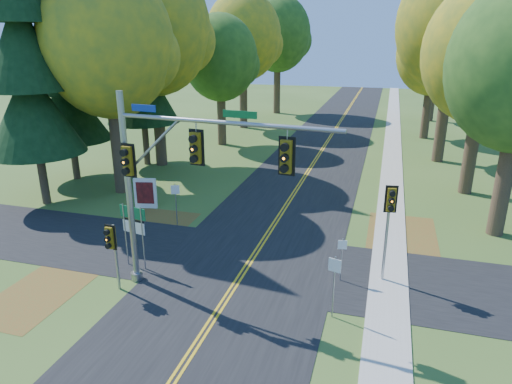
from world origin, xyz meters
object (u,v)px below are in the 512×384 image
(info_kiosk, at_px, (145,193))
(east_signal_pole, at_px, (390,210))
(route_sign_cluster, at_px, (133,224))
(traffic_mast, at_px, (173,170))

(info_kiosk, bearing_deg, east_signal_pole, -32.81)
(route_sign_cluster, bearing_deg, east_signal_pole, 19.71)
(traffic_mast, height_order, east_signal_pole, traffic_mast)
(traffic_mast, relative_size, east_signal_pole, 2.02)
(traffic_mast, height_order, route_sign_cluster, traffic_mast)
(east_signal_pole, bearing_deg, traffic_mast, -167.77)
(east_signal_pole, relative_size, info_kiosk, 2.33)
(traffic_mast, relative_size, route_sign_cluster, 2.96)
(east_signal_pole, xyz_separation_m, route_sign_cluster, (-10.74, -1.67, -1.20))
(traffic_mast, distance_m, info_kiosk, 10.95)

